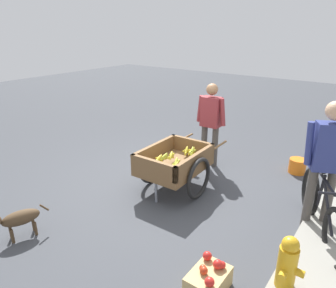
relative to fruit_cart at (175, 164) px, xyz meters
The scene contains 9 objects.
ground_plane 0.48m from the fruit_cart, 81.27° to the right, with size 24.00×24.00×0.00m, color #3D3F44.
fruit_cart is the anchor object (origin of this frame).
vendor_person 1.24m from the fruit_cart, behind, with size 0.21×0.57×1.51m.
bicycle 2.10m from the fruit_cart, 92.88° to the left, with size 1.51×0.82×0.85m.
cyclist_person 2.11m from the fruit_cart, 96.79° to the left, with size 0.33×0.49×1.66m.
dog 2.27m from the fruit_cart, 21.52° to the right, with size 0.65×0.31×0.40m.
fire_hydrant 2.31m from the fruit_cart, 62.05° to the left, with size 0.25×0.25×0.67m.
plastic_bucket 2.28m from the fruit_cart, 141.65° to the left, with size 0.29×0.29×0.26m, color orange.
apple_crate 2.07m from the fruit_cart, 44.43° to the left, with size 0.44×0.32×0.32m.
Camera 1 is at (3.57, 2.70, 2.45)m, focal length 33.35 mm.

